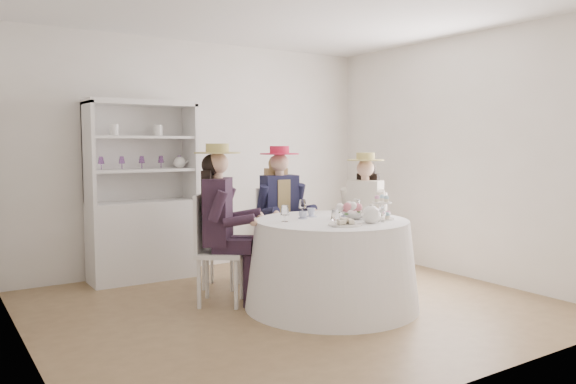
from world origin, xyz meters
TOP-DOWN VIEW (x-y plane):
  - ground at (0.00, 0.00)m, footprint 4.50×4.50m
  - ceiling at (0.00, 0.00)m, footprint 4.50×4.50m
  - wall_back at (0.00, 2.00)m, footprint 4.50×0.00m
  - wall_front at (0.00, -2.00)m, footprint 4.50×0.00m
  - wall_left at (-2.25, 0.00)m, footprint 0.00×4.50m
  - wall_right at (2.25, 0.00)m, footprint 0.00×4.50m
  - tea_table at (0.28, -0.20)m, footprint 1.60×1.60m
  - hutch at (-0.82, 1.77)m, footprint 1.26×0.70m
  - side_table at (1.11, 1.72)m, footprint 0.44×0.44m
  - hatbox at (1.11, 1.72)m, footprint 0.35×0.35m
  - guest_left at (-0.54, 0.42)m, footprint 0.64×0.62m
  - guest_mid at (0.38, 0.82)m, footprint 0.54×0.56m
  - guest_right at (1.15, 0.35)m, footprint 0.59×0.54m
  - spare_chair at (-0.31, 0.91)m, footprint 0.52×0.52m
  - teacup_a at (0.09, -0.01)m, footprint 0.09×0.09m
  - teacup_b at (0.25, 0.07)m, footprint 0.09×0.09m
  - teacup_c at (0.53, -0.10)m, footprint 0.10×0.10m
  - flower_bowl at (0.50, -0.27)m, footprint 0.24×0.24m
  - flower_arrangement at (0.48, -0.22)m, footprint 0.20×0.20m
  - table_teapot at (0.44, -0.55)m, footprint 0.23×0.16m
  - sandwich_plate at (0.16, -0.54)m, footprint 0.29×0.29m
  - cupcake_stand at (0.68, -0.43)m, footprint 0.23×0.23m
  - stemware_set at (0.28, -0.20)m, footprint 0.93×0.90m

SIDE VIEW (x-z plane):
  - ground at x=0.00m, z-range 0.00..0.00m
  - side_table at x=1.11m, z-range 0.00..0.62m
  - tea_table at x=0.28m, z-range 0.00..0.80m
  - spare_chair at x=-0.31m, z-range 0.03..0.93m
  - hutch at x=-0.82m, z-range -0.28..1.68m
  - hatbox at x=1.11m, z-range 0.62..0.90m
  - guest_right at x=1.15m, z-range 0.09..1.49m
  - sandwich_plate at x=0.16m, z-range 0.79..0.85m
  - guest_mid at x=0.38m, z-range 0.10..1.57m
  - flower_bowl at x=0.50m, z-range 0.80..0.86m
  - teacup_c at x=0.53m, z-range 0.80..0.87m
  - teacup_a at x=0.09m, z-range 0.80..0.87m
  - teacup_b at x=0.25m, z-range 0.80..0.88m
  - guest_left at x=-0.54m, z-range 0.10..1.59m
  - table_teapot at x=0.44m, z-range 0.79..0.96m
  - stemware_set at x=0.28m, z-range 0.80..0.95m
  - cupcake_stand at x=0.68m, z-range 0.78..0.99m
  - flower_arrangement at x=0.48m, z-range 0.86..0.94m
  - wall_back at x=0.00m, z-range -0.90..3.60m
  - wall_front at x=0.00m, z-range -0.90..3.60m
  - wall_left at x=-2.25m, z-range -0.90..3.60m
  - wall_right at x=2.25m, z-range -0.90..3.60m
  - ceiling at x=0.00m, z-range 2.70..2.70m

